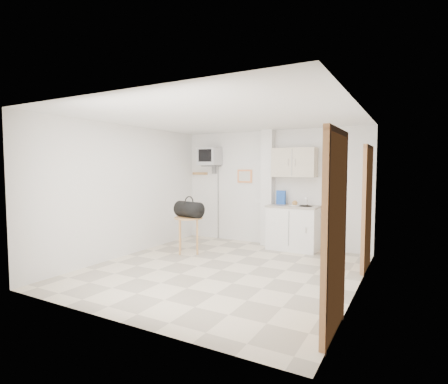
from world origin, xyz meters
The scene contains 7 objects.
ground centered at (0.00, 0.00, 0.00)m, with size 4.50×4.50×0.00m, color beige.
room_envelope centered at (0.24, 0.09, 1.54)m, with size 4.24×4.54×2.55m.
kitchenette centered at (0.57, 2.00, 0.80)m, with size 1.03×0.58×2.10m.
crt_television centered at (-1.45, 2.02, 1.94)m, with size 0.44×0.45×2.15m.
round_table centered at (-1.15, 0.71, 0.60)m, with size 0.56×0.56×0.72m.
duffel_bag centered at (-1.13, 0.70, 0.88)m, with size 0.61×0.41×0.42m.
water_bottle centered at (1.83, -0.19, 0.15)m, with size 0.11×0.11×0.33m.
Camera 1 is at (2.78, -4.95, 1.69)m, focal length 28.00 mm.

